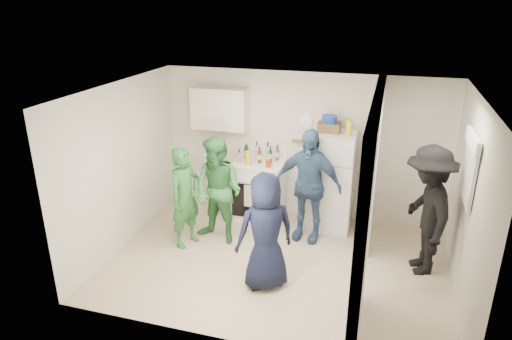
{
  "coord_description": "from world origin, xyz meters",
  "views": [
    {
      "loc": [
        1.32,
        -5.56,
        3.63
      ],
      "look_at": [
        -0.43,
        0.4,
        1.25
      ],
      "focal_mm": 32.0,
      "sensor_mm": 36.0,
      "label": 1
    }
  ],
  "objects": [
    {
      "name": "fridge",
      "position": [
        0.57,
        1.34,
        0.81
      ],
      "size": [
        0.67,
        0.65,
        1.63
      ],
      "primitive_type": "cube",
      "color": "white",
      "rests_on": "floor"
    },
    {
      "name": "wicker_basket",
      "position": [
        0.47,
        1.39,
        1.7
      ],
      "size": [
        0.35,
        0.25,
        0.15
      ],
      "primitive_type": "cube",
      "color": "brown",
      "rests_on": "fridge"
    },
    {
      "name": "floor",
      "position": [
        0.0,
        0.0,
        0.0
      ],
      "size": [
        4.8,
        4.8,
        0.0
      ],
      "primitive_type": "plane",
      "color": "beige",
      "rests_on": "ground"
    },
    {
      "name": "upper_cabinet",
      "position": [
        -1.4,
        1.52,
        1.85
      ],
      "size": [
        0.95,
        0.34,
        0.7
      ],
      "primitive_type": "cube",
      "color": "silver",
      "rests_on": "wall_back"
    },
    {
      "name": "ceiling",
      "position": [
        0.0,
        0.0,
        2.5
      ],
      "size": [
        4.8,
        4.8,
        0.0
      ],
      "primitive_type": "plane",
      "rotation": [
        3.14,
        0.0,
        0.0
      ],
      "color": "white",
      "rests_on": "wall_back"
    },
    {
      "name": "bottle_d",
      "position": [
        -0.64,
        1.31,
        1.16
      ],
      "size": [
        0.06,
        0.06,
        0.28
      ],
      "primitive_type": "cylinder",
      "color": "brown",
      "rests_on": "stove"
    },
    {
      "name": "wall_back",
      "position": [
        0.0,
        1.7,
        1.25
      ],
      "size": [
        4.8,
        0.0,
        4.8
      ],
      "primitive_type": "plane",
      "rotation": [
        1.57,
        0.0,
        0.0
      ],
      "color": "silver",
      "rests_on": "floor"
    },
    {
      "name": "person_nook",
      "position": [
        1.97,
        0.41,
        0.92
      ],
      "size": [
        0.92,
        1.3,
        1.83
      ],
      "primitive_type": "imported",
      "rotation": [
        0.0,
        0.0,
        -1.35
      ],
      "color": "black",
      "rests_on": "floor"
    },
    {
      "name": "wall_left",
      "position": [
        -2.4,
        0.0,
        1.25
      ],
      "size": [
        0.0,
        3.4,
        3.4
      ],
      "primitive_type": "plane",
      "rotation": [
        1.57,
        0.0,
        1.57
      ],
      "color": "silver",
      "rests_on": "floor"
    },
    {
      "name": "nook_window_frame",
      "position": [
        2.36,
        0.2,
        1.65
      ],
      "size": [
        0.04,
        0.76,
        0.86
      ],
      "primitive_type": "cube",
      "color": "white",
      "rests_on": "wall_right"
    },
    {
      "name": "bottle_c",
      "position": [
        -0.74,
        1.5,
        1.17
      ],
      "size": [
        0.06,
        0.06,
        0.31
      ],
      "primitive_type": "cylinder",
      "color": "#B6BBC5",
      "rests_on": "stove"
    },
    {
      "name": "wall_clock",
      "position": [
        0.05,
        1.68,
        1.7
      ],
      "size": [
        0.22,
        0.02,
        0.22
      ],
      "primitive_type": "cylinder",
      "rotation": [
        1.57,
        0.0,
        0.0
      ],
      "color": "white",
      "rests_on": "wall_back"
    },
    {
      "name": "bottle_f",
      "position": [
        -0.47,
        1.38,
        1.16
      ],
      "size": [
        0.06,
        0.06,
        0.3
      ],
      "primitive_type": "cylinder",
      "color": "#143925",
      "rests_on": "stove"
    },
    {
      "name": "person_green_center",
      "position": [
        -1.03,
        0.39,
        0.84
      ],
      "size": [
        0.95,
        0.82,
        1.68
      ],
      "primitive_type": "imported",
      "rotation": [
        0.0,
        0.0,
        -0.26
      ],
      "color": "#327338",
      "rests_on": "floor"
    },
    {
      "name": "blue_bowl",
      "position": [
        0.47,
        1.39,
        1.83
      ],
      "size": [
        0.24,
        0.24,
        0.11
      ],
      "primitive_type": "cylinder",
      "color": "navy",
      "rests_on": "wicker_basket"
    },
    {
      "name": "bottle_b",
      "position": [
        -0.85,
        1.28,
        1.17
      ],
      "size": [
        0.06,
        0.06,
        0.32
      ],
      "primitive_type": "cylinder",
      "color": "#17451D",
      "rests_on": "stove"
    },
    {
      "name": "partition_pier_back",
      "position": [
        1.2,
        1.1,
        1.25
      ],
      "size": [
        0.12,
        1.2,
        2.5
      ],
      "primitive_type": "cube",
      "color": "silver",
      "rests_on": "floor"
    },
    {
      "name": "bottle_a",
      "position": [
        -0.94,
        1.48,
        1.14
      ],
      "size": [
        0.06,
        0.06,
        0.25
      ],
      "primitive_type": "cylinder",
      "color": "brown",
      "rests_on": "stove"
    },
    {
      "name": "bottle_g",
      "position": [
        -0.39,
        1.53,
        1.15
      ],
      "size": [
        0.07,
        0.07,
        0.28
      ],
      "primitive_type": "cylinder",
      "color": "brown",
      "rests_on": "stove"
    },
    {
      "name": "nook_valance",
      "position": [
        2.34,
        0.2,
        2.0
      ],
      "size": [
        0.04,
        0.82,
        0.18
      ],
      "primitive_type": "cube",
      "color": "white",
      "rests_on": "wall_right"
    },
    {
      "name": "wall_right",
      "position": [
        2.4,
        0.0,
        1.25
      ],
      "size": [
        0.0,
        3.4,
        3.4
      ],
      "primitive_type": "plane",
      "rotation": [
        1.57,
        0.0,
        -1.57
      ],
      "color": "silver",
      "rests_on": "floor"
    },
    {
      "name": "yellow_cup_stack_stove",
      "position": [
        -0.79,
        1.15,
        1.14
      ],
      "size": [
        0.09,
        0.09,
        0.25
      ],
      "primitive_type": "cylinder",
      "color": "gold",
      "rests_on": "stove"
    },
    {
      "name": "stove",
      "position": [
        -0.67,
        1.37,
        0.51
      ],
      "size": [
        0.85,
        0.71,
        1.01
      ],
      "primitive_type": "cube",
      "color": "white",
      "rests_on": "floor"
    },
    {
      "name": "person_navy",
      "position": [
        -0.02,
        -0.56,
        0.8
      ],
      "size": [
        0.93,
        0.85,
        1.59
      ],
      "primitive_type": "imported",
      "rotation": [
        0.0,
        0.0,
        -2.55
      ],
      "color": "black",
      "rests_on": "floor"
    },
    {
      "name": "person_denim",
      "position": [
        0.26,
        0.86,
        0.9
      ],
      "size": [
        1.11,
        0.58,
        1.81
      ],
      "primitive_type": "imported",
      "rotation": [
        0.0,
        0.0,
        -0.13
      ],
      "color": "#3C5E83",
      "rests_on": "floor"
    },
    {
      "name": "yellow_cup_stack_top",
      "position": [
        0.79,
        1.24,
        1.75
      ],
      "size": [
        0.09,
        0.09,
        0.25
      ],
      "primitive_type": "cylinder",
      "color": "gold",
      "rests_on": "fridge"
    },
    {
      "name": "wall_front",
      "position": [
        0.0,
        -1.7,
        1.25
      ],
      "size": [
        4.8,
        0.0,
        4.8
      ],
      "primitive_type": "plane",
      "rotation": [
        -1.57,
        0.0,
        0.0
      ],
      "color": "silver",
      "rests_on": "floor"
    },
    {
      "name": "spice_shelf",
      "position": [
        0.0,
        1.65,
        1.35
      ],
      "size": [
        0.35,
        0.08,
        0.03
      ],
      "primitive_type": "cube",
      "color": "olive",
      "rests_on": "wall_back"
    },
    {
      "name": "bottle_e",
      "position": [
        -0.57,
        1.55,
        1.17
      ],
      "size": [
        0.08,
        0.08,
        0.3
      ],
      "primitive_type": "cylinder",
      "color": "silver",
      "rests_on": "stove"
    },
    {
      "name": "partition_header",
      "position": [
        1.2,
        0.0,
        2.3
      ],
      "size": [
        0.12,
        1.0,
        0.4
      ],
      "primitive_type": "cube",
      "color": "silver",
      "rests_on": "partition_pier_back"
    },
    {
      "name": "red_cup",
      "position": [
        -0.45,
        1.17,
        1.07
      ],
      "size": [
        0.09,
        0.09,
        0.12
      ],
      "primitive_type": "cylinder",
      "color": "red",
      "rests_on": "stove"
    },
    {
      "name": "person_green_left",
      "position": [
        -1.47,
        0.15,
        0.78
      ],
      "size": [
        0.54,
        0.66,
        1.57
      ],
      "primitive_type": "imported",
      "rotation": [
        0.0,
        0.0,
        1.23
      ],
      "color": "#2D722F",
      "rests_on": "floor"
    },
    {
      "name": "partition_pier_front",
      "position": [
        1.2,
        -1.1,
        1.25
      ],
      "size": [
        0.12,
        1.2,
        2.5
      ],
      "primitive_type": "cube",
      "color": "silver",
      "rests_on": "floor"
    },
    {
      "name": "bottle_h",
      "position": [
        -0.97,
        1.24,
        1.14
      ],
      "size": [
        0.07,
        0.07,
        0.24
      ],
      "primitive_type": "cylinder",
      "color": "#969CA1",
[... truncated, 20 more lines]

